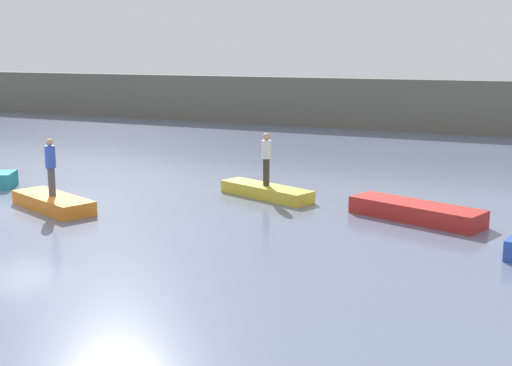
{
  "coord_description": "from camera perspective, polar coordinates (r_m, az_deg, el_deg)",
  "views": [
    {
      "loc": [
        15.81,
        -15.67,
        4.91
      ],
      "look_at": [
        7.37,
        2.62,
        0.87
      ],
      "focal_mm": 46.67,
      "sensor_mm": 36.0,
      "label": 1
    }
  ],
  "objects": [
    {
      "name": "rowboat_yellow",
      "position": [
        22.53,
        0.88,
        -0.73
      ],
      "size": [
        3.67,
        2.1,
        0.41
      ],
      "primitive_type": "cube",
      "rotation": [
        0.0,
        0.0,
        -0.35
      ],
      "color": "gold",
      "rests_on": "ground_plane"
    },
    {
      "name": "person_white_shirt",
      "position": [
        22.31,
        0.89,
        2.31
      ],
      "size": [
        0.32,
        0.32,
        1.79
      ],
      "color": "#38332D",
      "rests_on": "rowboat_yellow"
    },
    {
      "name": "rowboat_orange",
      "position": [
        21.75,
        -17.01,
        -1.62
      ],
      "size": [
        3.55,
        2.25,
        0.44
      ],
      "primitive_type": "cube",
      "rotation": [
        0.0,
        0.0,
        -0.36
      ],
      "color": "orange",
      "rests_on": "ground_plane"
    },
    {
      "name": "embankment_wall",
      "position": [
        44.05,
        3.7,
        6.98
      ],
      "size": [
        80.0,
        1.2,
        3.17
      ],
      "primitive_type": "cube",
      "color": "#666056",
      "rests_on": "ground_plane"
    },
    {
      "name": "person_blue_shirt",
      "position": [
        21.52,
        -17.19,
        1.54
      ],
      "size": [
        0.32,
        0.32,
        1.8
      ],
      "color": "#4C4C56",
      "rests_on": "rowboat_orange"
    },
    {
      "name": "ground_plane",
      "position": [
        22.8,
        -19.98,
        -1.8
      ],
      "size": [
        120.0,
        120.0,
        0.0
      ],
      "primitive_type": "plane",
      "color": "slate"
    },
    {
      "name": "rowboat_red",
      "position": [
        20.08,
        13.53,
        -2.4
      ],
      "size": [
        4.14,
        2.33,
        0.51
      ],
      "primitive_type": "cube",
      "rotation": [
        0.0,
        0.0,
        -0.32
      ],
      "color": "red",
      "rests_on": "ground_plane"
    }
  ]
}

